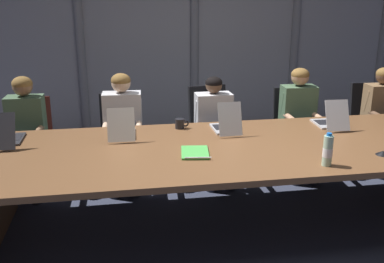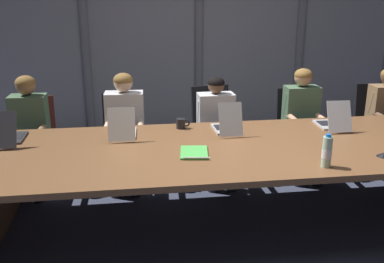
# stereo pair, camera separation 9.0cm
# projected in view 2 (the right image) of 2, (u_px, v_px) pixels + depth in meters

# --- Properties ---
(ground_plane) EXTENTS (14.20, 14.20, 0.00)m
(ground_plane) POSITION_uv_depth(u_px,v_px,m) (236.00, 223.00, 3.96)
(ground_plane) COLOR #383D51
(conference_table) EXTENTS (4.63, 1.47, 0.74)m
(conference_table) POSITION_uv_depth(u_px,v_px,m) (239.00, 160.00, 3.78)
(conference_table) COLOR brown
(conference_table) RESTS_ON ground_plane
(curtain_backdrop) EXTENTS (7.10, 0.17, 3.14)m
(curtain_backdrop) POSITION_uv_depth(u_px,v_px,m) (195.00, 24.00, 5.98)
(curtain_backdrop) COLOR #9999A0
(curtain_backdrop) RESTS_ON ground_plane
(laptop_left_end) EXTENTS (0.24, 0.48, 0.30)m
(laptop_left_end) POSITION_uv_depth(u_px,v_px,m) (8.00, 135.00, 3.82)
(laptop_left_end) COLOR #2D2D33
(laptop_left_end) RESTS_ON conference_table
(laptop_left_mid) EXTENTS (0.25, 0.42, 0.30)m
(laptop_left_mid) POSITION_uv_depth(u_px,v_px,m) (123.00, 130.00, 3.96)
(laptop_left_mid) COLOR beige
(laptop_left_mid) RESTS_ON conference_table
(laptop_center) EXTENTS (0.22, 0.43, 0.31)m
(laptop_center) POSITION_uv_depth(u_px,v_px,m) (227.00, 126.00, 4.09)
(laptop_center) COLOR #BCBCC1
(laptop_center) RESTS_ON conference_table
(laptop_right_mid) EXTENTS (0.24, 0.44, 0.29)m
(laptop_right_mid) POSITION_uv_depth(u_px,v_px,m) (332.00, 122.00, 4.22)
(laptop_right_mid) COLOR #BCBCC1
(laptop_right_mid) RESTS_ON conference_table
(office_chair_left_end) EXTENTS (0.60, 0.60, 0.93)m
(office_chair_left_end) POSITION_uv_depth(u_px,v_px,m) (36.00, 153.00, 4.67)
(office_chair_left_end) COLOR #511E19
(office_chair_left_end) RESTS_ON ground_plane
(office_chair_left_mid) EXTENTS (0.60, 0.60, 0.94)m
(office_chair_left_mid) POSITION_uv_depth(u_px,v_px,m) (124.00, 148.00, 4.79)
(office_chair_left_mid) COLOR black
(office_chair_left_mid) RESTS_ON ground_plane
(office_chair_center) EXTENTS (0.60, 0.61, 0.99)m
(office_chair_center) POSITION_uv_depth(u_px,v_px,m) (215.00, 143.00, 4.92)
(office_chair_center) COLOR black
(office_chair_center) RESTS_ON ground_plane
(office_chair_right_mid) EXTENTS (0.60, 0.60, 0.93)m
(office_chair_right_mid) POSITION_uv_depth(u_px,v_px,m) (297.00, 140.00, 5.05)
(office_chair_right_mid) COLOR black
(office_chair_right_mid) RESTS_ON ground_plane
(office_chair_right_end) EXTENTS (0.60, 0.60, 0.96)m
(office_chair_right_end) POSITION_uv_depth(u_px,v_px,m) (375.00, 136.00, 5.18)
(office_chair_right_end) COLOR black
(office_chair_right_end) RESTS_ON ground_plane
(person_left_end) EXTENTS (0.38, 0.55, 1.20)m
(person_left_end) POSITION_uv_depth(u_px,v_px,m) (28.00, 127.00, 4.42)
(person_left_end) COLOR #4C6B4C
(person_left_end) RESTS_ON ground_plane
(person_left_mid) EXTENTS (0.42, 0.56, 1.20)m
(person_left_mid) POSITION_uv_depth(u_px,v_px,m) (125.00, 123.00, 4.55)
(person_left_mid) COLOR silver
(person_left_mid) RESTS_ON ground_plane
(person_center) EXTENTS (0.41, 0.55, 1.14)m
(person_center) POSITION_uv_depth(u_px,v_px,m) (217.00, 124.00, 4.68)
(person_center) COLOR silver
(person_center) RESTS_ON ground_plane
(person_right_mid) EXTENTS (0.39, 0.55, 1.20)m
(person_right_mid) POSITION_uv_depth(u_px,v_px,m) (303.00, 117.00, 4.80)
(person_right_mid) COLOR #4C6B4C
(person_right_mid) RESTS_ON ground_plane
(water_bottle_primary) EXTENTS (0.07, 0.07, 0.26)m
(water_bottle_primary) POSITION_uv_depth(u_px,v_px,m) (327.00, 152.00, 3.26)
(water_bottle_primary) COLOR #ADD1B2
(water_bottle_primary) RESTS_ON conference_table
(coffee_mug_near) EXTENTS (0.13, 0.09, 0.10)m
(coffee_mug_near) POSITION_uv_depth(u_px,v_px,m) (181.00, 123.00, 4.20)
(coffee_mug_near) COLOR black
(coffee_mug_near) RESTS_ON conference_table
(conference_mic_right_side) EXTENTS (0.11, 0.11, 0.03)m
(conference_mic_right_side) POSITION_uv_depth(u_px,v_px,m) (384.00, 154.00, 3.49)
(conference_mic_right_side) COLOR black
(conference_mic_right_side) RESTS_ON conference_table
(spiral_notepad) EXTENTS (0.26, 0.33, 0.03)m
(spiral_notepad) POSITION_uv_depth(u_px,v_px,m) (194.00, 153.00, 3.55)
(spiral_notepad) COLOR #4CB74C
(spiral_notepad) RESTS_ON conference_table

